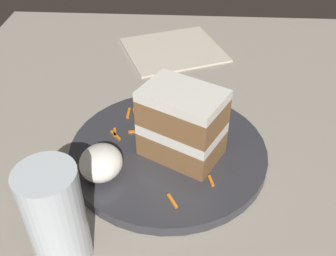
% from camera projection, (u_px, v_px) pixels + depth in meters
% --- Properties ---
extents(ground_plane, '(6.00, 6.00, 0.00)m').
position_uv_depth(ground_plane, '(180.00, 184.00, 0.58)').
color(ground_plane, black).
rests_on(ground_plane, ground).
extents(dining_table, '(1.13, 0.90, 0.02)m').
position_uv_depth(dining_table, '(180.00, 179.00, 0.57)').
color(dining_table, gray).
rests_on(dining_table, ground).
extents(plate, '(0.29, 0.29, 0.02)m').
position_uv_depth(plate, '(168.00, 151.00, 0.59)').
color(plate, '#333338').
rests_on(plate, dining_table).
extents(cake_slice, '(0.12, 0.13, 0.11)m').
position_uv_depth(cake_slice, '(180.00, 124.00, 0.54)').
color(cake_slice, brown).
rests_on(cake_slice, plate).
extents(cream_dollop, '(0.06, 0.06, 0.04)m').
position_uv_depth(cream_dollop, '(101.00, 162.00, 0.53)').
color(cream_dollop, white).
rests_on(cream_dollop, plate).
extents(orange_garnish, '(0.06, 0.06, 0.00)m').
position_uv_depth(orange_garnish, '(151.00, 110.00, 0.65)').
color(orange_garnish, orange).
rests_on(orange_garnish, plate).
extents(carrot_shreds_scatter, '(0.21, 0.18, 0.00)m').
position_uv_depth(carrot_shreds_scatter, '(139.00, 142.00, 0.59)').
color(carrot_shreds_scatter, orange).
rests_on(carrot_shreds_scatter, plate).
extents(drinking_glass, '(0.06, 0.06, 0.13)m').
position_uv_depth(drinking_glass, '(57.00, 223.00, 0.42)').
color(drinking_glass, silver).
rests_on(drinking_glass, dining_table).
extents(menu_card, '(0.24, 0.25, 0.00)m').
position_uv_depth(menu_card, '(173.00, 50.00, 0.85)').
color(menu_card, beige).
rests_on(menu_card, dining_table).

